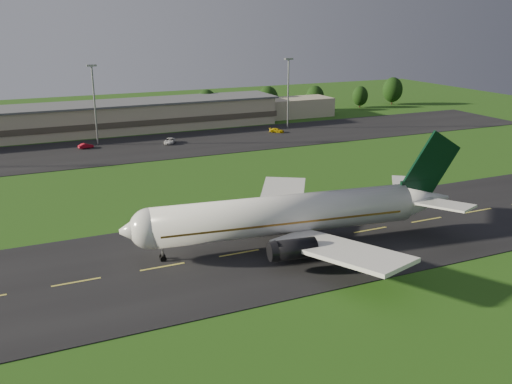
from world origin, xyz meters
name	(u,v)px	position (x,y,z in m)	size (l,w,h in m)	color
ground	(163,267)	(0.00, 0.00, 0.00)	(360.00, 360.00, 0.00)	#1E4110
taxiway	(163,267)	(0.00, 0.00, 0.05)	(220.00, 30.00, 0.10)	black
apron	(83,153)	(0.00, 72.00, 0.05)	(260.00, 30.00, 0.10)	black
airliner	(290,215)	(18.87, -0.11, 4.66)	(51.18, 41.86, 15.57)	white
terminal	(92,119)	(6.40, 96.18, 3.99)	(145.00, 16.00, 8.40)	tan
light_mast_centre	(94,95)	(5.00, 80.00, 12.74)	(2.40, 1.20, 20.35)	gray
light_mast_east	(288,85)	(60.00, 80.00, 12.74)	(2.40, 1.20, 20.35)	gray
tree_line	(185,105)	(36.72, 105.85, 4.90)	(198.34, 9.42, 10.08)	black
service_vehicle_b	(86,146)	(1.51, 76.87, 0.71)	(1.30, 3.73, 1.23)	maroon
service_vehicle_c	(170,141)	(22.25, 73.66, 0.80)	(2.32, 5.03, 1.40)	silver
service_vehicle_d	(277,130)	(54.11, 75.37, 0.72)	(1.73, 4.25, 1.23)	gold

